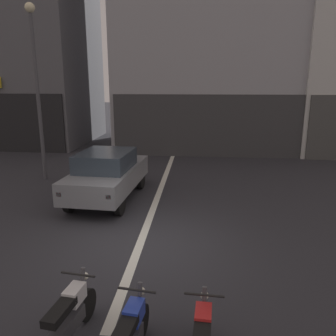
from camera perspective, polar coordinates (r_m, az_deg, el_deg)
name	(u,v)px	position (r m, az deg, el deg)	size (l,w,h in m)	color
ground_plane	(140,245)	(8.26, -4.82, -12.83)	(120.00, 120.00, 0.00)	#2B2B30
lane_centre_line	(165,177)	(13.82, -0.51, -1.51)	(0.20, 18.00, 0.01)	silver
building_corner_left	(19,10)	(24.55, -23.95, 23.32)	(8.07, 7.73, 16.25)	#56565B
building_mid_block	(212,3)	(21.90, 7.42, 26.02)	(10.45, 8.19, 16.57)	#9E9EA3
car_grey_crossing_near	(108,174)	(11.12, -10.23, -0.95)	(2.02, 4.21, 1.64)	black
street_lamp	(36,76)	(13.91, -21.49, 14.32)	(0.36, 0.36, 6.55)	#47474C
motorcycle_white_row_leftmost	(69,317)	(5.51, -16.42, -23.13)	(0.55, 1.66, 0.98)	black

